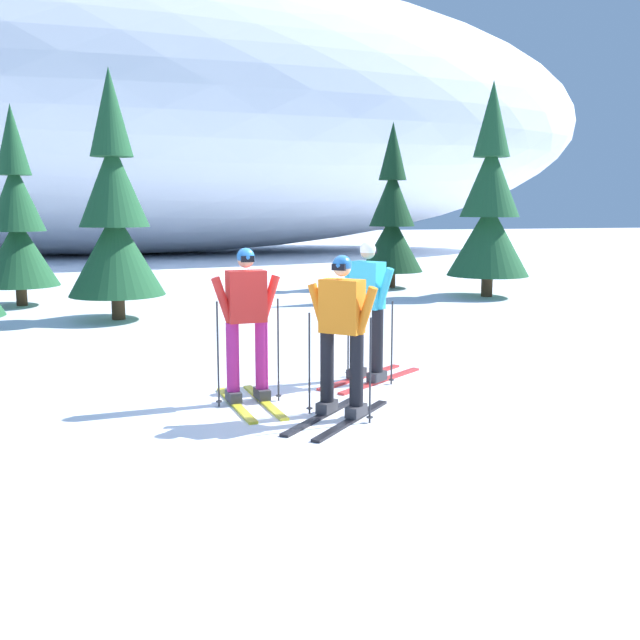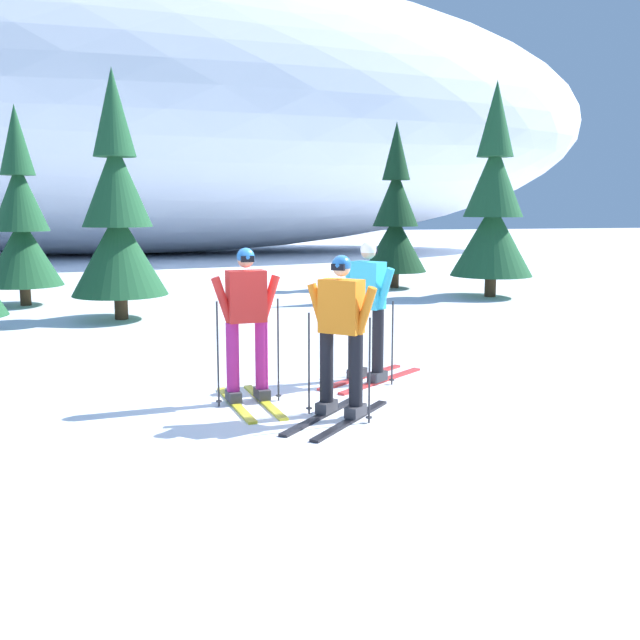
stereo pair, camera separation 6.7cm
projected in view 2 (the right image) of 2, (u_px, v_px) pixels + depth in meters
The scene contains 9 objects.
ground_plane at pixel (271, 404), 8.40m from camera, with size 120.00×120.00×0.00m, color white.
skier_orange_jacket at pixel (341, 332), 7.76m from camera, with size 1.45×1.51×1.76m.
skier_cyan_jacket at pixel (368, 309), 9.37m from camera, with size 1.67×1.40×1.82m.
skier_red_jacket at pixel (247, 321), 8.34m from camera, with size 0.81×1.59×1.80m.
pine_tree_center_left at pixel (21, 223), 16.55m from camera, with size 1.75×1.75×4.53m.
pine_tree_center at pixel (117, 217), 14.45m from camera, with size 1.91×1.91×4.94m.
pine_tree_center_right at pixel (395, 219), 20.22m from camera, with size 1.76×1.76×4.57m.
pine_tree_far_right at pixel (493, 208), 18.13m from camera, with size 2.05×2.05×5.32m.
snow_ridge_background at pixel (120, 113), 34.13m from camera, with size 47.67×18.69×13.21m, color white.
Camera 2 is at (-1.47, -8.03, 2.26)m, focal length 40.84 mm.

